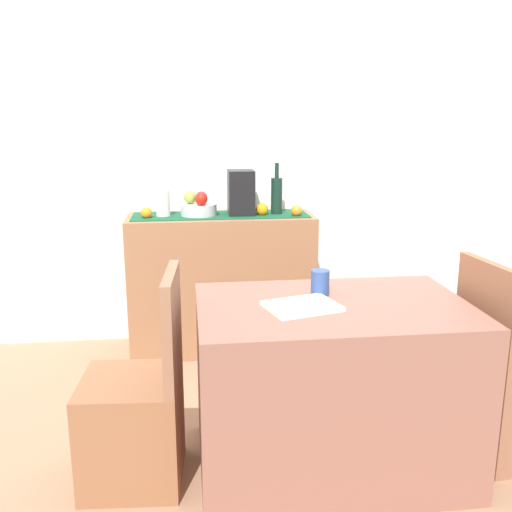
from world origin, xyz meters
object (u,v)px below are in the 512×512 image
(dining_table, at_px, (331,386))
(coffee_cup, at_px, (320,283))
(coffee_maker, at_px, (241,193))
(ceramic_vase, at_px, (163,203))
(fruit_bowl, at_px, (199,210))
(wine_bottle, at_px, (277,195))
(sideboard_console, at_px, (222,283))
(chair_by_corner, at_px, (510,397))
(open_book, at_px, (302,306))
(chair_near_window, at_px, (136,420))

(dining_table, distance_m, coffee_cup, 0.44)
(coffee_maker, height_order, ceramic_vase, coffee_maker)
(fruit_bowl, height_order, ceramic_vase, ceramic_vase)
(wine_bottle, height_order, ceramic_vase, wine_bottle)
(dining_table, relative_size, coffee_cup, 10.21)
(sideboard_console, height_order, coffee_maker, coffee_maker)
(chair_by_corner, bearing_deg, open_book, -177.76)
(dining_table, height_order, chair_by_corner, chair_by_corner)
(fruit_bowl, bearing_deg, wine_bottle, 0.00)
(ceramic_vase, relative_size, dining_table, 0.15)
(wine_bottle, height_order, coffee_maker, wine_bottle)
(coffee_cup, xyz_separation_m, chair_by_corner, (0.85, -0.13, -0.53))
(coffee_maker, relative_size, open_book, 1.01)
(open_book, distance_m, chair_near_window, 0.84)
(fruit_bowl, relative_size, coffee_cup, 2.04)
(open_book, bearing_deg, coffee_maker, 78.54)
(coffee_maker, relative_size, dining_table, 0.25)
(dining_table, height_order, chair_near_window, chair_near_window)
(fruit_bowl, distance_m, chair_near_window, 1.54)
(chair_near_window, xyz_separation_m, chair_by_corner, (1.65, -0.00, 0.00))
(sideboard_console, xyz_separation_m, fruit_bowl, (-0.14, 0.00, 0.48))
(dining_table, xyz_separation_m, chair_by_corner, (0.83, -0.00, -0.10))
(fruit_bowl, bearing_deg, ceramic_vase, 180.00)
(wine_bottle, bearing_deg, sideboard_console, 180.00)
(fruit_bowl, distance_m, dining_table, 1.56)
(chair_near_window, relative_size, chair_by_corner, 1.00)
(coffee_maker, relative_size, chair_near_window, 0.31)
(fruit_bowl, xyz_separation_m, chair_by_corner, (1.34, -1.36, -0.66))
(sideboard_console, relative_size, coffee_cup, 10.63)
(open_book, height_order, chair_by_corner, chair_by_corner)
(dining_table, bearing_deg, coffee_maker, 100.50)
(wine_bottle, relative_size, dining_table, 0.29)
(ceramic_vase, bearing_deg, chair_by_corner, -41.07)
(coffee_cup, bearing_deg, coffee_maker, 100.22)
(wine_bottle, bearing_deg, dining_table, -88.88)
(open_book, distance_m, chair_by_corner, 1.08)
(sideboard_console, relative_size, wine_bottle, 3.59)
(sideboard_console, relative_size, dining_table, 1.04)
(sideboard_console, height_order, ceramic_vase, ceramic_vase)
(ceramic_vase, relative_size, coffee_cup, 1.52)
(coffee_maker, relative_size, ceramic_vase, 1.69)
(chair_by_corner, bearing_deg, coffee_cup, 171.50)
(sideboard_console, distance_m, dining_table, 1.41)
(fruit_bowl, distance_m, ceramic_vase, 0.22)
(open_book, height_order, coffee_cup, coffee_cup)
(fruit_bowl, height_order, coffee_cup, fruit_bowl)
(wine_bottle, relative_size, chair_near_window, 0.36)
(fruit_bowl, xyz_separation_m, ceramic_vase, (-0.22, 0.00, 0.04))
(coffee_maker, height_order, open_book, coffee_maker)
(ceramic_vase, distance_m, dining_table, 1.66)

